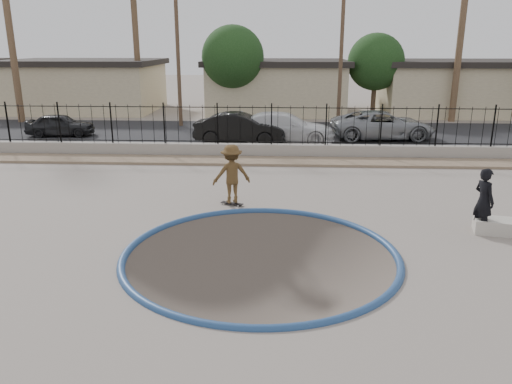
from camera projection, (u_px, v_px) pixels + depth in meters
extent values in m
cube|color=gray|center=(272.00, 171.00, 25.33)|extent=(120.00, 120.00, 2.20)
torus|color=navy|center=(261.00, 255.00, 12.57)|extent=(7.04, 7.04, 0.20)
cube|color=#997E64|center=(271.00, 161.00, 22.32)|extent=(42.00, 1.60, 0.11)
cube|color=gray|center=(271.00, 151.00, 23.30)|extent=(42.00, 0.45, 0.60)
cube|color=black|center=(271.00, 142.00, 23.18)|extent=(40.00, 0.04, 0.03)
cube|color=black|center=(272.00, 108.00, 22.72)|extent=(40.00, 0.04, 0.04)
cube|color=black|center=(274.00, 132.00, 29.79)|extent=(90.00, 8.00, 0.04)
cube|color=tan|center=(85.00, 88.00, 39.14)|extent=(11.00, 8.00, 3.50)
cube|color=black|center=(83.00, 62.00, 38.58)|extent=(11.60, 8.60, 0.40)
cube|color=tan|center=(276.00, 89.00, 38.38)|extent=(10.00, 8.00, 3.50)
cube|color=black|center=(277.00, 63.00, 37.82)|extent=(10.60, 8.60, 0.40)
cube|color=tan|center=(462.00, 90.00, 37.67)|extent=(12.00, 8.00, 3.50)
cube|color=black|center=(465.00, 63.00, 37.11)|extent=(12.60, 8.60, 0.40)
cylinder|color=brown|center=(11.00, 37.00, 31.95)|extent=(0.44, 0.44, 11.00)
cylinder|color=brown|center=(137.00, 52.00, 35.71)|extent=(0.44, 0.44, 9.00)
cylinder|color=brown|center=(460.00, 45.00, 32.53)|extent=(0.44, 0.44, 10.00)
cylinder|color=#473323|center=(178.00, 54.00, 30.72)|extent=(0.24, 0.24, 9.00)
cylinder|color=#473323|center=(341.00, 49.00, 30.14)|extent=(0.24, 0.24, 9.50)
cylinder|color=#473323|center=(233.00, 96.00, 35.25)|extent=(0.34, 0.34, 3.00)
sphere|color=#143311|center=(233.00, 57.00, 34.48)|extent=(4.32, 4.32, 4.32)
cylinder|color=#473323|center=(373.00, 97.00, 35.74)|extent=(0.34, 0.34, 2.75)
sphere|color=#143311|center=(376.00, 62.00, 35.03)|extent=(3.96, 3.96, 3.96)
imported|color=brown|center=(232.00, 177.00, 16.18)|extent=(1.40, 1.07, 1.92)
cube|color=black|center=(232.00, 203.00, 16.44)|extent=(0.79, 0.46, 0.02)
cylinder|color=silver|center=(224.00, 204.00, 16.49)|extent=(0.06, 0.05, 0.05)
cylinder|color=silver|center=(226.00, 203.00, 16.62)|extent=(0.06, 0.05, 0.05)
cylinder|color=silver|center=(238.00, 206.00, 16.29)|extent=(0.06, 0.05, 0.05)
cylinder|color=silver|center=(240.00, 205.00, 16.41)|extent=(0.06, 0.05, 0.05)
imported|color=black|center=(484.00, 201.00, 13.86)|extent=(0.66, 0.79, 1.85)
cube|color=#B1AA9D|center=(505.00, 227.00, 13.93)|extent=(1.72, 1.04, 0.40)
imported|color=black|center=(60.00, 125.00, 28.30)|extent=(3.84, 1.80, 1.27)
imported|color=black|center=(241.00, 128.00, 26.20)|extent=(4.90, 2.00, 1.58)
imported|color=silver|center=(284.00, 127.00, 26.46)|extent=(5.56, 2.59, 1.57)
imported|color=gray|center=(383.00, 125.00, 27.34)|extent=(5.76, 3.01, 1.55)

